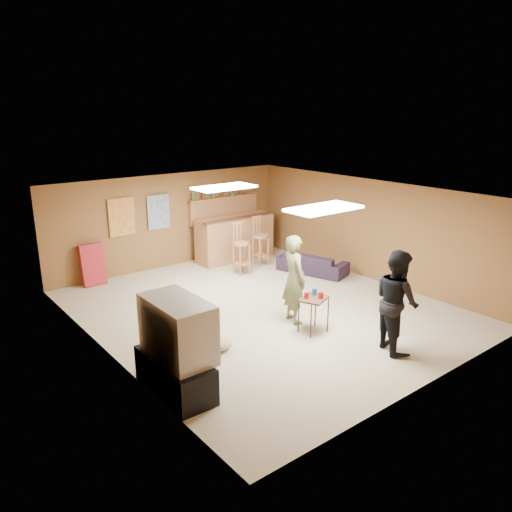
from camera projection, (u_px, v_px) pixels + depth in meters
ground at (263, 309)px, 9.47m from camera, size 7.00×7.00×0.00m
ceiling at (263, 194)px, 8.84m from camera, size 6.00×7.00×0.02m
wall_back at (170, 221)px, 11.79m from camera, size 6.00×0.02×2.20m
wall_front at (431, 312)px, 6.52m from camera, size 6.00×0.02×2.20m
wall_left at (105, 289)px, 7.37m from camera, size 0.02×7.00×2.20m
wall_right at (369, 229)px, 10.94m from camera, size 0.02×7.00×2.20m
tv_stand at (175, 375)px, 6.66m from camera, size 0.55×1.30×0.50m
dvd_box at (190, 376)px, 6.82m from camera, size 0.35×0.50×0.08m
tv_body at (177, 329)px, 6.51m from camera, size 0.60×1.10×0.80m
tv_screen at (198, 323)px, 6.70m from camera, size 0.02×0.95×0.65m
bar_counter at (235, 238)px, 12.42m from camera, size 2.00×0.60×1.10m
bar_lip at (241, 218)px, 12.08m from camera, size 2.10×0.12×0.05m
bar_shelf at (224, 198)px, 12.49m from camera, size 2.00×0.18×0.05m
bar_backing at (224, 209)px, 12.59m from camera, size 2.00×0.14×0.60m
poster_left at (122, 217)px, 10.97m from camera, size 0.60×0.03×0.85m
poster_right at (158, 212)px, 11.51m from camera, size 0.55×0.03×0.80m
folding_chair_stack at (93, 265)px, 10.64m from camera, size 0.50×0.26×0.91m
ceiling_panel_front at (324, 208)px, 7.72m from camera, size 1.20×0.60×0.04m
ceiling_panel_back at (224, 187)px, 9.75m from camera, size 1.20×0.60×0.04m
person_olive at (294, 279)px, 8.71m from camera, size 0.50×0.65×1.59m
person_black at (397, 301)px, 7.68m from camera, size 0.87×0.97×1.62m
sofa at (313, 263)px, 11.48m from camera, size 1.08×1.71×0.47m
tray_table at (313, 315)px, 8.41m from camera, size 0.59×0.53×0.62m
cup_red_near at (306, 295)px, 8.29m from camera, size 0.10×0.10×0.10m
cup_red_far at (321, 295)px, 8.28m from camera, size 0.10×0.10×0.12m
cup_blue at (315, 292)px, 8.45m from camera, size 0.09×0.09×0.11m
bar_stool_left at (241, 249)px, 11.29m from camera, size 0.45×0.45×1.18m
bar_stool_right at (261, 241)px, 11.93m from camera, size 0.38×0.38×1.18m
cushion_near_tv at (202, 341)px, 7.86m from camera, size 0.66×0.66×0.27m
cushion_mid at (217, 342)px, 7.88m from camera, size 0.57×0.57×0.22m
cushion_far at (202, 357)px, 7.39m from camera, size 0.65×0.65×0.23m
bottle_row at (218, 192)px, 12.31m from camera, size 1.48×0.08×0.26m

